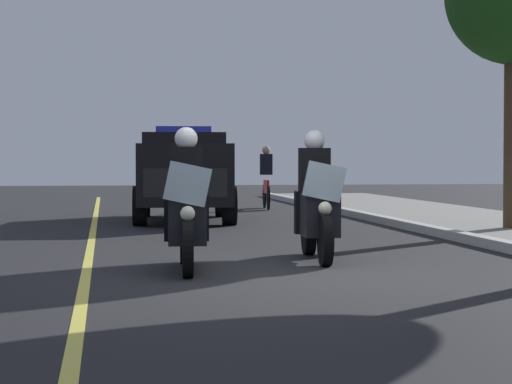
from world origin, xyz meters
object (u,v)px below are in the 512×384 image
police_suv (184,172)px  cyclist_background (266,178)px  police_motorcycle_lead_right (316,207)px  police_motorcycle_lead_left (187,212)px

police_suv → cyclist_background: size_ratio=2.85×
police_motorcycle_lead_right → police_suv: (-8.72, -1.06, 0.37)m
police_motorcycle_lead_left → police_motorcycle_lead_right: 2.01m
police_motorcycle_lead_left → police_motorcycle_lead_right: (-0.92, 1.79, 0.00)m
police_suv → police_motorcycle_lead_right: bearing=6.9°
police_suv → cyclist_background: (-4.70, 2.58, -0.22)m
cyclist_background → police_motorcycle_lead_left: bearing=-13.0°
police_suv → police_motorcycle_lead_left: bearing=-4.3°
police_motorcycle_lead_left → police_suv: (-9.64, 0.73, 0.37)m
police_motorcycle_lead_right → cyclist_background: bearing=173.5°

